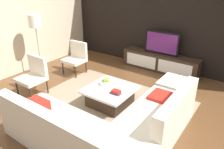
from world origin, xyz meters
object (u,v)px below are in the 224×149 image
at_px(sectional_couch, 108,128).
at_px(book_stack, 116,92).
at_px(television, 162,43).
at_px(accent_chair_far, 76,56).
at_px(accent_chair_near, 34,73).
at_px(floor_lamp, 35,25).
at_px(fruit_bowl, 106,82).
at_px(media_console, 160,62).
at_px(coffee_table, 110,96).
at_px(ottoman, 176,89).

height_order(sectional_couch, book_stack, sectional_couch).
xyz_separation_m(television, sectional_couch, (0.54, -3.26, -0.54)).
bearing_deg(accent_chair_far, accent_chair_near, -90.97).
bearing_deg(floor_lamp, television, 39.09).
bearing_deg(fruit_bowl, media_console, 82.69).
xyz_separation_m(coffee_table, accent_chair_near, (-1.71, -0.58, 0.29)).
height_order(accent_chair_near, book_stack, accent_chair_near).
distance_m(television, ottoman, 1.64).
distance_m(media_console, fruit_bowl, 2.22).
xyz_separation_m(ottoman, book_stack, (-0.80, -1.21, 0.22)).
relative_size(television, ottoman, 1.40).
xyz_separation_m(media_console, sectional_couch, (0.54, -3.26, 0.03)).
bearing_deg(accent_chair_far, fruit_bowl, -27.49).
height_order(media_console, television, television).
relative_size(sectional_couch, ottoman, 3.60).
bearing_deg(ottoman, accent_chair_near, -148.68).
distance_m(media_console, accent_chair_far, 2.37).
bearing_deg(floor_lamp, coffee_table, -4.42).
relative_size(television, book_stack, 4.50).
bearing_deg(media_console, accent_chair_far, -141.61).
distance_m(media_console, television, 0.57).
height_order(television, accent_chair_far, television).
height_order(television, ottoman, television).
relative_size(accent_chair_near, floor_lamp, 0.54).
bearing_deg(book_stack, accent_chair_near, -166.74).
xyz_separation_m(media_console, accent_chair_near, (-1.81, -2.87, 0.24)).
height_order(floor_lamp, ottoman, floor_lamp).
distance_m(accent_chair_near, ottoman, 3.21).
relative_size(accent_chair_near, ottoman, 1.24).
bearing_deg(media_console, television, 90.00).
height_order(television, floor_lamp, floor_lamp).
bearing_deg(accent_chair_far, media_console, 35.85).
xyz_separation_m(television, fruit_bowl, (-0.28, -2.20, -0.39)).
relative_size(television, floor_lamp, 0.60).
height_order(ottoman, fruit_bowl, fruit_bowl).
bearing_deg(accent_chair_near, floor_lamp, 140.74).
height_order(television, accent_chair_near, television).
xyz_separation_m(accent_chair_far, book_stack, (1.97, -0.95, -0.07)).
relative_size(accent_chair_near, accent_chair_far, 1.00).
bearing_deg(coffee_table, book_stack, -28.38).
distance_m(fruit_bowl, accent_chair_far, 1.73).
bearing_deg(sectional_couch, book_stack, 116.18).
height_order(television, sectional_couch, television).
relative_size(accent_chair_near, fruit_bowl, 3.11).
distance_m(coffee_table, accent_chair_far, 1.96).
bearing_deg(coffee_table, floor_lamp, 175.58).
xyz_separation_m(accent_chair_near, ottoman, (2.73, 1.66, -0.29)).
relative_size(accent_chair_far, book_stack, 3.99).
xyz_separation_m(ottoman, fruit_bowl, (-1.20, -0.98, 0.23)).
relative_size(television, accent_chair_near, 1.13).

